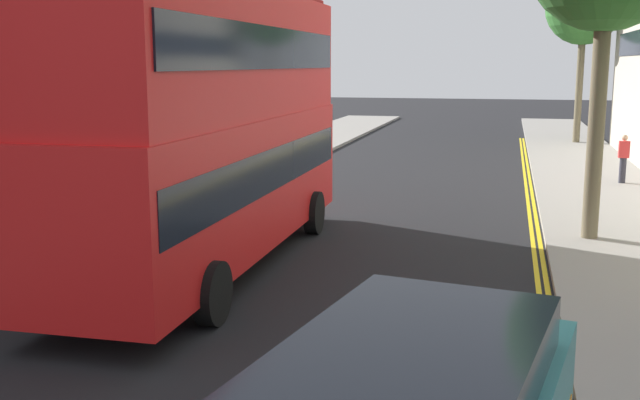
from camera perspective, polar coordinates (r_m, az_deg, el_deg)
name	(u,v)px	position (r m, az deg, el deg)	size (l,w,h in m)	color
sidewalk_right	(640,250)	(17.92, 23.16, -3.50)	(4.00, 80.00, 0.14)	gray
sidewalk_left	(107,220)	(20.34, -15.90, -1.49)	(4.00, 80.00, 0.14)	gray
kerb_line_outer	(545,270)	(15.78, 16.69, -5.15)	(0.10, 56.00, 0.01)	yellow
kerb_line_inner	(536,270)	(15.77, 16.11, -5.13)	(0.10, 56.00, 0.01)	yellow
double_decker_bus_away	(213,118)	(15.13, -8.16, 6.18)	(2.89, 10.84, 5.64)	red
pedestrian_far	(623,158)	(27.14, 22.05, 2.99)	(0.34, 0.22, 1.62)	#2D2D38
street_tree_mid	(584,8)	(40.58, 19.42, 13.61)	(3.75, 3.75, 8.62)	#6B6047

